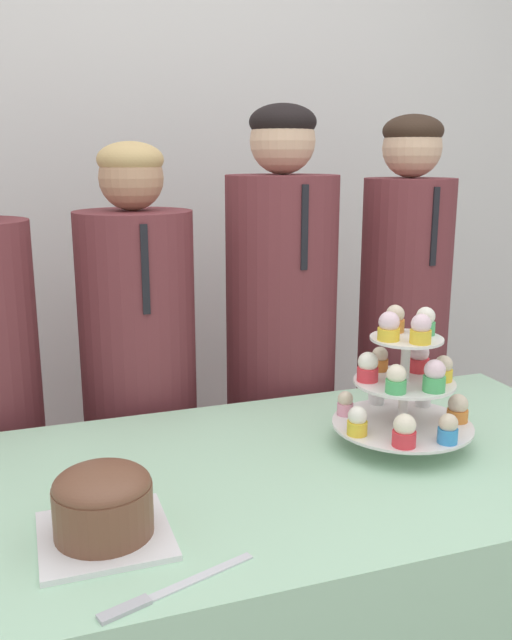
{
  "coord_description": "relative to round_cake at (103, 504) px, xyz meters",
  "views": [
    {
      "loc": [
        -0.49,
        -0.8,
        1.35
      ],
      "look_at": [
        -0.06,
        0.42,
        1.04
      ],
      "focal_mm": 38.0,
      "sensor_mm": 36.0,
      "label": 1
    }
  ],
  "objects": [
    {
      "name": "cake_knife",
      "position": [
        0.05,
        -0.18,
        -0.06
      ],
      "size": [
        0.25,
        0.1,
        0.01
      ],
      "rotation": [
        0.0,
        0.0,
        0.32
      ],
      "color": "silver",
      "rests_on": "table"
    },
    {
      "name": "round_cake",
      "position": [
        0.0,
        0.0,
        0.0
      ],
      "size": [
        0.21,
        0.21,
        0.13
      ],
      "color": "white",
      "rests_on": "table"
    },
    {
      "name": "table",
      "position": [
        0.4,
        0.15,
        -0.43
      ],
      "size": [
        1.5,
        0.76,
        0.74
      ],
      "color": "#A8DBB2",
      "rests_on": "ground_plane"
    },
    {
      "name": "student_2",
      "position": [
        0.6,
        0.74,
        -0.1
      ],
      "size": [
        0.32,
        0.32,
        1.49
      ],
      "color": "brown",
      "rests_on": "ground_plane"
    },
    {
      "name": "student_3",
      "position": [
        1.01,
        0.74,
        -0.09
      ],
      "size": [
        0.27,
        0.28,
        1.47
      ],
      "color": "brown",
      "rests_on": "ground_plane"
    },
    {
      "name": "cupcake_stand",
      "position": [
        0.66,
        0.16,
        0.08
      ],
      "size": [
        0.31,
        0.31,
        0.3
      ],
      "color": "silver",
      "rests_on": "table"
    },
    {
      "name": "student_1",
      "position": [
        0.18,
        0.74,
        -0.15
      ],
      "size": [
        0.31,
        0.32,
        1.39
      ],
      "color": "brown",
      "rests_on": "ground_plane"
    },
    {
      "name": "wall_back",
      "position": [
        0.4,
        1.51,
        0.55
      ],
      "size": [
        9.0,
        0.06,
        2.7
      ],
      "color": "silver",
      "rests_on": "ground_plane"
    }
  ]
}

